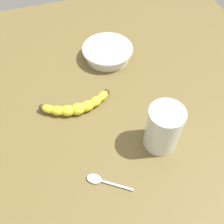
{
  "coord_description": "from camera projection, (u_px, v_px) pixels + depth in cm",
  "views": [
    {
      "loc": [
        -11.97,
        -43.29,
        60.11
      ],
      "look_at": [
        0.77,
        -3.39,
        5.0
      ],
      "focal_mm": 41.08,
      "sensor_mm": 36.0,
      "label": 1
    }
  ],
  "objects": [
    {
      "name": "wooden_tabletop",
      "position": [
        106.0,
        111.0,
        0.74
      ],
      "size": [
        120.0,
        120.0,
        3.0
      ],
      "primitive_type": "cube",
      "color": "brown",
      "rests_on": "ground"
    },
    {
      "name": "banana",
      "position": [
        77.0,
        106.0,
        0.71
      ],
      "size": [
        20.36,
        6.31,
        3.34
      ],
      "rotation": [
        0.0,
        0.0,
        0.0
      ],
      "color": "yellow",
      "rests_on": "wooden_tabletop"
    },
    {
      "name": "smoothie_glass",
      "position": [
        163.0,
        129.0,
        0.61
      ],
      "size": [
        8.47,
        8.47,
        12.65
      ],
      "color": "silver",
      "rests_on": "wooden_tabletop"
    },
    {
      "name": "ceramic_bowl",
      "position": [
        107.0,
        51.0,
        0.84
      ],
      "size": [
        16.62,
        16.62,
        4.25
      ],
      "color": "white",
      "rests_on": "wooden_tabletop"
    },
    {
      "name": "teaspoon",
      "position": [
        97.0,
        179.0,
        0.59
      ],
      "size": [
        10.07,
        7.51,
        0.8
      ],
      "rotation": [
        0.0,
        0.0,
        2.54
      ],
      "color": "silver",
      "rests_on": "wooden_tabletop"
    }
  ]
}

